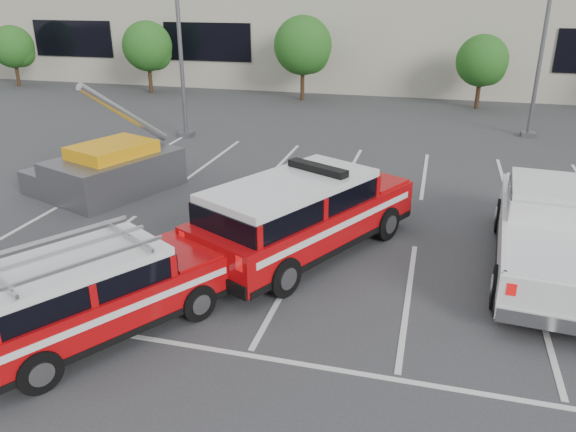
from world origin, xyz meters
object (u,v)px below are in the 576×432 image
Objects in this scene: convention_building at (407,11)px; fire_chief_suv at (303,220)px; tree_mid_right at (484,63)px; light_pole_mid at (547,15)px; utility_rig at (110,170)px; tree_mid_left at (304,48)px; tree_left at (149,48)px; ladder_suv at (95,298)px; light_pole_left at (178,15)px; tree_far_left at (14,48)px; white_pickup at (550,240)px.

convention_building reaches higher than fire_chief_suv.
light_pole_mid reaches higher than tree_mid_right.
light_pole_mid is at bearing 59.61° from utility_rig.
tree_mid_left reaches higher than utility_rig.
tree_left is (-15.09, -9.82, -1.95)m from convention_building.
utility_rig reaches higher than ladder_suv.
tree_mid_left is 0.73× the size of fire_chief_suv.
fire_chief_suv is (4.87, -20.44, -2.13)m from tree_mid_left.
light_pole_left is at bearing -55.48° from tree_left.
tree_far_left is 36.60m from white_pickup.
tree_mid_right is 0.39× the size of light_pole_mid.
ladder_suv is (-3.00, -4.52, -0.12)m from fire_chief_suv.
fire_chief_suv is (14.87, -20.44, -1.87)m from tree_left.
light_pole_mid is (1.91, -6.05, 2.68)m from tree_mid_right.
tree_left is at bearing 146.94° from ladder_suv.
tree_mid_right is 26.30m from ladder_suv.
fire_chief_suv is at bearing -169.38° from white_pickup.
tree_left is at bearing 141.28° from white_pickup.
tree_far_left is 32.23m from fire_chief_suv.
convention_building is at bearing 116.21° from ladder_suv.
tree_mid_right is at bearing 103.16° from fire_chief_suv.
tree_left is 27.70m from ladder_suv.
utility_rig is (-7.43, -27.36, -3.99)m from convention_building.
tree_far_left is (-25.09, -9.82, -2.22)m from convention_building.
light_pole_left is at bearing -142.50° from tree_mid_right.
tree_far_left is 33.23m from ladder_suv.
fire_chief_suv is 5.42m from ladder_suv.
tree_mid_right is at bearing 97.11° from white_pickup.
convention_building is 8.92× the size of white_pickup.
tree_mid_left reaches higher than tree_far_left.
tree_far_left is 0.39× the size of light_pole_mid.
light_pole_left is at bearing -30.71° from tree_far_left.
ladder_suv is (21.87, -24.95, -1.72)m from tree_far_left.
tree_mid_left is 1.01× the size of utility_rig.
ladder_suv is 8.52m from utility_rig.
white_pickup is at bearing 10.53° from utility_rig.
tree_far_left is at bearing 162.73° from ladder_suv.
convention_building reaches higher than white_pickup.
fire_chief_suv is at bearing -52.56° from light_pole_left.
tree_mid_left reaches higher than ladder_suv.
convention_building is 28.63m from utility_rig.
utility_rig is at bearing -84.28° from light_pole_left.
light_pole_left reaches higher than tree_far_left.
utility_rig is (7.66, -17.54, -2.04)m from tree_left.
light_pole_mid is (31.91, -6.05, 2.68)m from tree_far_left.
tree_mid_left is at bearing 125.78° from ladder_suv.
light_pole_mid is (6.82, -15.86, 0.47)m from convention_building.
tree_far_left is 10.00m from tree_left.
tree_mid_right is 6.88m from light_pole_mid.
tree_far_left reaches higher than utility_rig.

